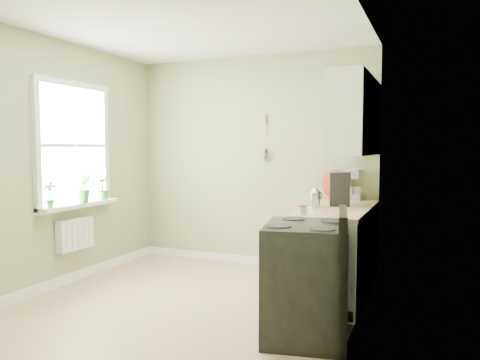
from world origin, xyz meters
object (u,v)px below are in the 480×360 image
at_px(stove, 306,280).
at_px(kettle, 315,197).
at_px(coffee_maker, 340,190).
at_px(stand_mixer, 356,186).

relative_size(stove, kettle, 5.42).
height_order(stove, kettle, kettle).
bearing_deg(coffee_maker, stove, -89.93).
height_order(stand_mixer, coffee_maker, stand_mixer).
bearing_deg(stove, coffee_maker, 90.07).
height_order(stand_mixer, kettle, stand_mixer).
bearing_deg(stand_mixer, coffee_maker, -95.88).
relative_size(stove, coffee_maker, 2.92).
distance_m(stand_mixer, coffee_maker, 0.62).
bearing_deg(coffee_maker, kettle, -140.13).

